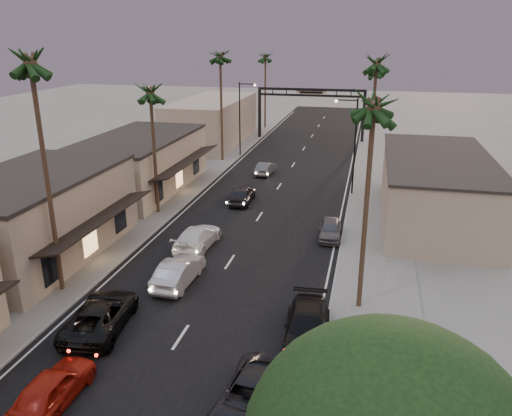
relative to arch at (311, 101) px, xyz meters
The scene contains 27 objects.
ground 30.50m from the arch, 90.00° to the right, with size 200.00×200.00×0.00m, color slate.
road 25.60m from the arch, 90.00° to the right, with size 14.00×120.00×0.02m, color black.
sidewalk_left 21.07m from the arch, 117.83° to the right, with size 5.00×92.00×0.12m, color slate.
sidewalk_right 21.07m from the arch, 62.17° to the right, with size 5.00×92.00×0.12m, color slate.
storefront_mid 45.96m from the arch, 106.46° to the right, with size 8.00×14.00×5.50m, color gray.
storefront_far 31.02m from the arch, 114.91° to the right, with size 8.00×16.00×5.00m, color tan.
storefront_dist 14.16m from the arch, 158.97° to the right, with size 8.00×20.00×6.00m, color gray.
building_right 33.24m from the arch, 64.98° to the right, with size 8.00×18.00×5.00m, color gray.
arch is the anchor object (origin of this frame).
streetlight_right 25.94m from the arch, 74.53° to the right, with size 2.13×0.30×9.00m.
streetlight_left 13.85m from the arch, 119.97° to the right, with size 2.13×0.30×9.00m.
palm_lb 49.39m from the arch, 100.16° to the right, with size 3.20×3.20×15.20m.
palm_lc 35.41m from the arch, 104.20° to the right, with size 3.20×3.20×12.20m.
palm_ld 18.61m from the arch, 119.83° to the right, with size 3.20×3.20×14.20m.
palm_ra 47.17m from the arch, 79.41° to the right, with size 3.20×3.20×13.20m.
palm_rb 28.24m from the arch, 71.70° to the right, with size 3.20×3.20×14.20m.
palm_rc 11.59m from the arch, 34.89° to the right, with size 3.20×3.20×12.20m.
palm_far 12.96m from the arch, 136.05° to the left, with size 3.20×3.20×13.20m.
oncoming_red 56.92m from the arch, 93.37° to the right, with size 1.78×4.41×1.50m, color maroon.
oncoming_pickup 51.51m from the arch, 94.77° to the right, with size 2.63×5.69×1.58m, color black.
oncoming_silver 45.91m from the arch, 92.73° to the right, with size 1.69×4.84×1.60m, color gray.
oncoming_white 40.50m from the arch, 94.15° to the right, with size 2.15×5.30×1.54m, color silver.
oncoming_dgrey 30.20m from the arch, 94.50° to the right, with size 1.86×4.63×1.58m, color black.
oncoming_grey_far 20.52m from the arch, 96.58° to the right, with size 1.40×4.02×1.33m, color #4B4C50.
curbside_near 55.72m from the arch, 85.13° to the right, with size 2.44×5.28×1.47m, color black.
curbside_black 50.42m from the arch, 82.90° to the right, with size 2.19×5.38×1.56m, color black.
curbside_grey 37.13m from the arch, 80.38° to the right, with size 1.62×4.02×1.37m, color #4B4B50.
Camera 1 is at (8.55, -1.07, 14.36)m, focal length 35.00 mm.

